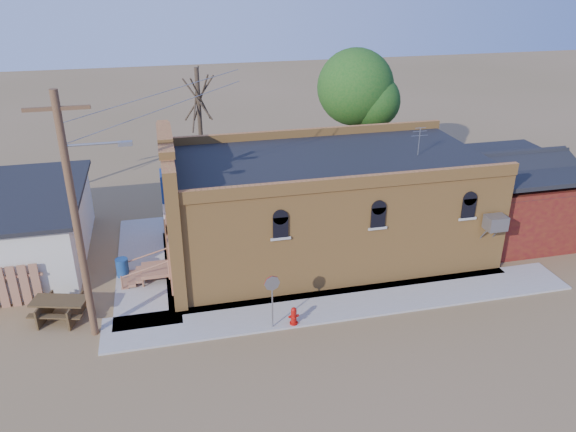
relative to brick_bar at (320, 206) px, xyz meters
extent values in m
plane|color=brown|center=(-1.64, -5.49, -2.34)|extent=(120.00, 120.00, 0.00)
cube|color=#9E9991|center=(-0.14, -4.59, -2.30)|extent=(19.00, 2.20, 0.08)
cube|color=#9E9991|center=(-7.94, 0.51, -2.30)|extent=(2.60, 10.00, 0.08)
cube|color=#C5843C|center=(0.36, 0.01, -0.09)|extent=(14.00, 7.00, 4.50)
cube|color=black|center=(0.36, 0.01, 2.21)|extent=(13.80, 6.80, 0.12)
cube|color=#C5843C|center=(-6.64, 0.01, 0.56)|extent=(0.50, 7.40, 5.80)
cube|color=navy|center=(-6.94, -1.19, 1.66)|extent=(0.08, 1.10, 1.56)
cube|color=gray|center=(6.46, -3.94, 0.26)|extent=(0.85, 0.65, 0.60)
cube|color=#5A0F15|center=(9.86, 0.01, -0.74)|extent=(5.00, 6.00, 3.20)
cylinder|color=#4F311F|center=(-9.84, -4.29, 2.16)|extent=(0.26, 0.26, 9.00)
cube|color=#4F311F|center=(-9.84, -4.29, 6.06)|extent=(2.00, 0.12, 0.12)
cylinder|color=gray|center=(-8.94, -4.29, 4.86)|extent=(1.80, 0.08, 0.08)
cube|color=gray|center=(-7.94, -4.29, 4.81)|extent=(0.45, 0.22, 0.14)
cylinder|color=#433126|center=(-4.64, 7.51, 1.41)|extent=(0.24, 0.24, 7.50)
cylinder|color=#433126|center=(4.36, 8.01, 0.81)|extent=(0.28, 0.28, 6.30)
sphere|color=#174C15|center=(4.36, 8.01, 3.61)|extent=(4.40, 4.40, 4.40)
cylinder|color=#A40D09|center=(-2.59, -5.49, -2.23)|extent=(0.40, 0.40, 0.06)
cylinder|color=#A40D09|center=(-2.59, -5.49, -1.93)|extent=(0.28, 0.28, 0.54)
sphere|color=#A40D09|center=(-2.59, -5.49, -1.65)|extent=(0.22, 0.22, 0.22)
cylinder|color=#A40D09|center=(-2.59, -5.63, -1.93)|extent=(0.13, 0.14, 0.10)
cylinder|color=#A40D09|center=(-2.73, -5.49, -1.93)|extent=(0.14, 0.13, 0.10)
cylinder|color=#A40D09|center=(-2.45, -5.49, -1.93)|extent=(0.14, 0.13, 0.10)
cylinder|color=gray|center=(-3.40, -5.49, -1.27)|extent=(0.07, 0.07, 1.97)
cylinder|color=gray|center=(-3.40, -5.51, -0.38)|extent=(0.59, 0.09, 0.59)
cylinder|color=#9D0912|center=(-3.40, -5.48, -0.38)|extent=(0.59, 0.09, 0.59)
cylinder|color=navy|center=(-8.94, -0.36, -1.85)|extent=(0.58, 0.58, 0.82)
cube|color=#46331C|center=(-11.80, -2.84, -1.94)|extent=(0.50, 1.55, 0.79)
cube|color=#46331C|center=(-10.49, -3.21, -1.94)|extent=(0.50, 1.55, 0.79)
cube|color=#46331C|center=(-11.14, -3.03, -1.52)|extent=(2.21, 1.43, 0.07)
cube|color=#46331C|center=(-11.31, -3.63, -1.86)|extent=(2.04, 0.83, 0.06)
cube|color=#46331C|center=(-10.97, -2.43, -1.86)|extent=(2.04, 0.83, 0.06)
camera|label=1|loc=(-6.83, -22.52, 10.19)|focal=35.00mm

